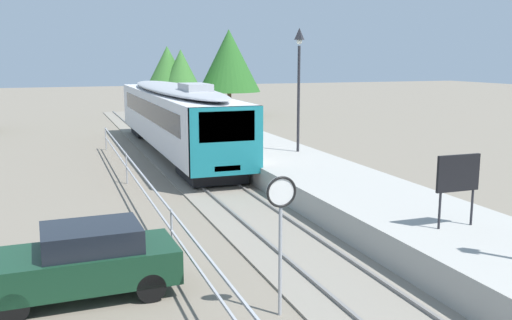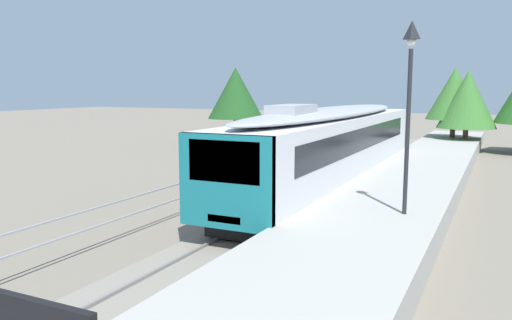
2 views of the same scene
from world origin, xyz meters
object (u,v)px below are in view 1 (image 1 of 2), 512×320
platform_notice_board (458,176)px  speed_limit_sign (281,211)px  platform_lamp_mid_platform (299,66)px  commuter_train (174,113)px  parked_hatchback_dark_green (83,261)px

platform_notice_board → speed_limit_sign: 5.32m
platform_notice_board → platform_lamp_mid_platform: bearing=85.2°
platform_lamp_mid_platform → commuter_train: bearing=123.1°
platform_lamp_mid_platform → parked_hatchback_dark_green: size_ratio=1.32×
platform_lamp_mid_platform → parked_hatchback_dark_green: 14.99m
parked_hatchback_dark_green → platform_notice_board: bearing=-6.2°
platform_notice_board → speed_limit_sign: bearing=-165.8°
parked_hatchback_dark_green → commuter_train: bearing=72.1°
commuter_train → platform_notice_board: commuter_train is taller
platform_notice_board → speed_limit_sign: speed_limit_sign is taller
platform_lamp_mid_platform → platform_notice_board: bearing=-94.8°
commuter_train → platform_lamp_mid_platform: platform_lamp_mid_platform is taller
platform_lamp_mid_platform → speed_limit_sign: size_ratio=1.91×
commuter_train → platform_notice_board: (3.19, -18.10, 0.04)m
parked_hatchback_dark_green → platform_lamp_mid_platform: bearing=47.9°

